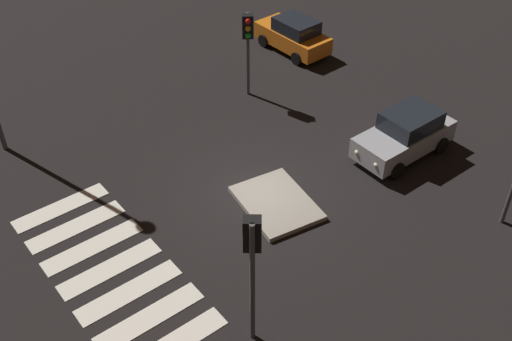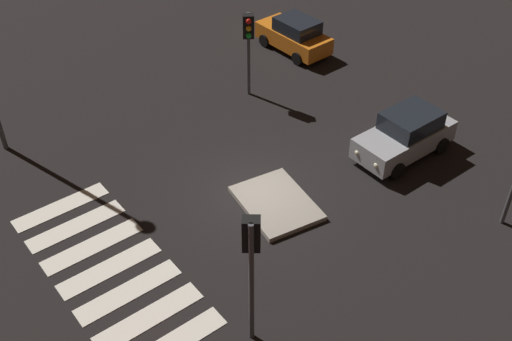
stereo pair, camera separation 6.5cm
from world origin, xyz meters
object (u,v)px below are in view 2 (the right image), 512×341
object	(u,v)px
traffic_island	(276,203)
traffic_light_east	(251,251)
car_orange	(294,35)
traffic_light_west	(248,35)
car_silver	(406,135)

from	to	relation	value
traffic_island	traffic_light_east	bearing A→B (deg)	-46.80
car_orange	traffic_light_east	distance (m)	16.28
traffic_light_west	traffic_light_east	bearing A→B (deg)	-1.82
traffic_island	traffic_light_west	size ratio (longest dim) A/B	0.87
traffic_island	car_silver	size ratio (longest dim) A/B	0.81
car_orange	car_silver	xyz separation A→B (m)	(8.56, -2.06, 0.04)
car_orange	traffic_light_east	xyz separation A→B (m)	(11.44, -11.34, 2.35)
traffic_island	car_silver	bearing A→B (deg)	83.21
traffic_island	traffic_light_west	xyz separation A→B (m)	(-6.03, 3.48, 2.68)
car_orange	traffic_light_east	bearing A→B (deg)	133.28
traffic_island	car_orange	size ratio (longest dim) A/B	0.84
traffic_island	traffic_light_east	size ratio (longest dim) A/B	0.77
car_orange	traffic_island	bearing A→B (deg)	134.25
car_silver	traffic_light_west	distance (m)	7.25
car_orange	car_silver	world-z (taller)	car_silver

